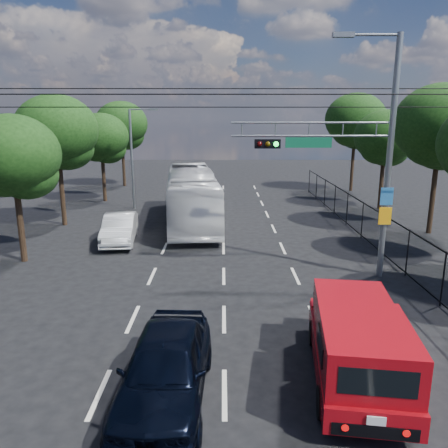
{
  "coord_description": "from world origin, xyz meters",
  "views": [
    {
      "loc": [
        -0.04,
        -9.2,
        6.43
      ],
      "look_at": [
        0.0,
        5.7,
        2.8
      ],
      "focal_mm": 35.0,
      "sensor_mm": 36.0,
      "label": 1
    }
  ],
  "objects_px": {
    "white_van": "(120,228)",
    "navy_hatchback": "(166,367)",
    "red_pickup": "(357,342)",
    "signal_mast": "(359,149)",
    "white_bus": "(191,196)"
  },
  "relations": [
    {
      "from": "white_van",
      "to": "navy_hatchback",
      "type": "bearing_deg",
      "value": -79.23
    },
    {
      "from": "red_pickup",
      "to": "white_van",
      "type": "height_order",
      "value": "red_pickup"
    },
    {
      "from": "red_pickup",
      "to": "navy_hatchback",
      "type": "height_order",
      "value": "red_pickup"
    },
    {
      "from": "signal_mast",
      "to": "white_van",
      "type": "distance_m",
      "value": 12.78
    },
    {
      "from": "signal_mast",
      "to": "white_bus",
      "type": "relative_size",
      "value": 0.78
    },
    {
      "from": "white_bus",
      "to": "white_van",
      "type": "xyz_separation_m",
      "value": [
        -3.5,
        -4.53,
        -0.95
      ]
    },
    {
      "from": "signal_mast",
      "to": "white_van",
      "type": "height_order",
      "value": "signal_mast"
    },
    {
      "from": "signal_mast",
      "to": "red_pickup",
      "type": "distance_m",
      "value": 8.8
    },
    {
      "from": "red_pickup",
      "to": "signal_mast",
      "type": "bearing_deg",
      "value": 74.8
    },
    {
      "from": "white_van",
      "to": "white_bus",
      "type": "bearing_deg",
      "value": 45.87
    },
    {
      "from": "navy_hatchback",
      "to": "white_bus",
      "type": "xyz_separation_m",
      "value": [
        -0.64,
        17.89,
        0.87
      ]
    },
    {
      "from": "white_van",
      "to": "red_pickup",
      "type": "bearing_deg",
      "value": -61.75
    },
    {
      "from": "white_bus",
      "to": "white_van",
      "type": "distance_m",
      "value": 5.8
    },
    {
      "from": "white_bus",
      "to": "white_van",
      "type": "height_order",
      "value": "white_bus"
    },
    {
      "from": "white_van",
      "to": "signal_mast",
      "type": "bearing_deg",
      "value": -32.07
    }
  ]
}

